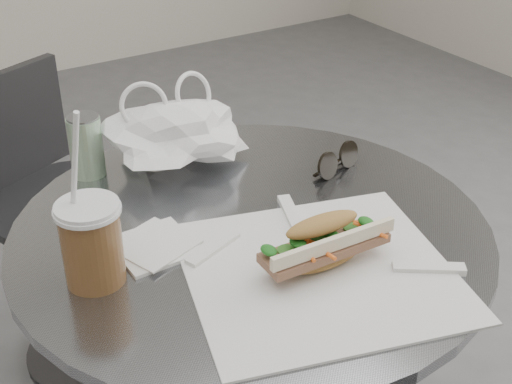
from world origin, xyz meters
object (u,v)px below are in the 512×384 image
banh_mi (324,243)px  drink_can (86,146)px  iced_coffee (91,242)px  cafe_table (251,355)px  chair_far (68,243)px  sunglasses (337,162)px

banh_mi → drink_can: drink_can is taller
iced_coffee → cafe_table: bearing=0.6°
chair_far → drink_can: (-0.04, -0.40, 0.45)m
cafe_table → chair_far: (-0.11, 0.69, -0.12)m
banh_mi → chair_far: bearing=101.4°
cafe_table → chair_far: 0.71m
cafe_table → drink_can: drink_can is taller
cafe_table → drink_can: 0.47m
cafe_table → iced_coffee: iced_coffee is taller
drink_can → iced_coffee: bearing=-109.1°
chair_far → sunglasses: size_ratio=6.84×
banh_mi → iced_coffee: size_ratio=0.91×
chair_far → banh_mi: banh_mi is taller
iced_coffee → drink_can: 0.32m
cafe_table → sunglasses: 0.38m
sunglasses → iced_coffee: bearing=173.8°
iced_coffee → sunglasses: size_ratio=2.39×
chair_far → iced_coffee: iced_coffee is taller
chair_far → sunglasses: 0.82m
cafe_table → banh_mi: size_ratio=3.14×
drink_can → cafe_table: bearing=-62.5°
cafe_table → sunglasses: (0.23, 0.07, 0.29)m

